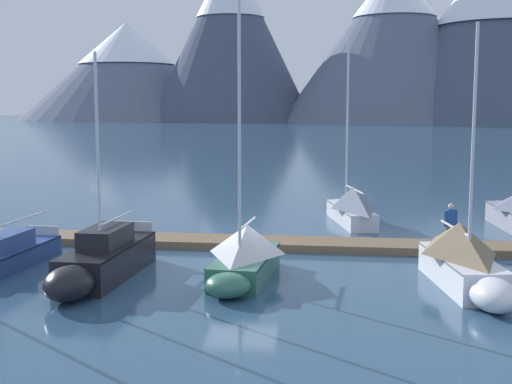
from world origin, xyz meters
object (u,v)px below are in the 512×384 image
(sailboat_second_berth, at_px, (1,257))
(person_on_dock, at_px, (451,222))
(sailboat_mid_dock_port, at_px, (101,260))
(sailboat_outer_slip, at_px, (464,259))
(sailboat_far_berth, at_px, (351,205))
(sailboat_mid_dock_starboard, at_px, (245,254))

(sailboat_second_berth, bearing_deg, person_on_dock, 14.58)
(sailboat_mid_dock_port, xyz_separation_m, sailboat_outer_slip, (11.76, 0.06, 0.26))
(sailboat_second_berth, distance_m, sailboat_outer_slip, 15.69)
(sailboat_second_berth, distance_m, sailboat_far_berth, 16.76)
(sailboat_mid_dock_port, relative_size, sailboat_far_berth, 0.82)
(sailboat_second_berth, relative_size, sailboat_outer_slip, 0.81)
(sailboat_far_berth, xyz_separation_m, sailboat_outer_slip, (2.95, -11.82, 0.03))
(sailboat_mid_dock_starboard, distance_m, person_on_dock, 8.84)
(sailboat_far_berth, height_order, sailboat_outer_slip, sailboat_far_berth)
(sailboat_mid_dock_port, xyz_separation_m, sailboat_mid_dock_starboard, (4.70, 0.69, 0.16))
(sailboat_mid_dock_starboard, bearing_deg, sailboat_second_berth, 178.10)
(sailboat_mid_dock_port, bearing_deg, sailboat_far_berth, 53.46)
(sailboat_mid_dock_port, height_order, person_on_dock, sailboat_mid_dock_port)
(sailboat_second_berth, xyz_separation_m, sailboat_mid_dock_starboard, (8.60, -0.29, 0.34))
(sailboat_second_berth, bearing_deg, sailboat_mid_dock_starboard, -1.90)
(sailboat_second_berth, xyz_separation_m, sailboat_mid_dock_port, (3.90, -0.98, 0.18))
(sailboat_outer_slip, bearing_deg, sailboat_far_berth, 104.01)
(sailboat_mid_dock_port, xyz_separation_m, person_on_dock, (12.30, 5.19, 0.58))
(sailboat_far_berth, distance_m, sailboat_outer_slip, 12.19)
(sailboat_far_berth, bearing_deg, sailboat_mid_dock_starboard, -110.14)
(sailboat_mid_dock_port, bearing_deg, sailboat_mid_dock_starboard, 8.38)
(sailboat_second_berth, height_order, sailboat_mid_dock_starboard, sailboat_mid_dock_starboard)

